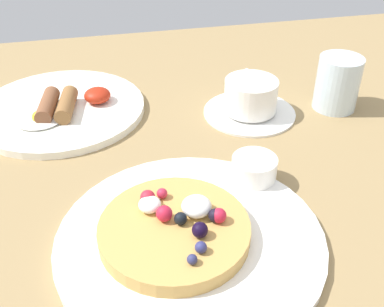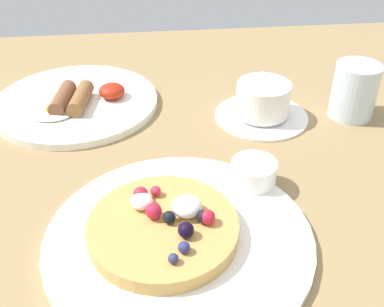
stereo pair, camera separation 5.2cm
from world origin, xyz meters
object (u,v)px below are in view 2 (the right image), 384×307
coffee_saucer (261,115)px  water_glass (354,91)px  breakfast_plate (76,102)px  syrup_ramekin (254,172)px  coffee_cup (263,98)px  pancake_plate (179,238)px

coffee_saucer → water_glass: size_ratio=1.70×
breakfast_plate → coffee_saucer: breakfast_plate is taller
syrup_ramekin → coffee_saucer: (5.20, 17.13, -2.14)cm
coffee_cup → water_glass: size_ratio=1.29×
breakfast_plate → water_glass: 44.26cm
coffee_saucer → water_glass: 14.63cm
coffee_cup → water_glass: water_glass is taller
breakfast_plate → coffee_saucer: (29.33, -6.97, -0.21)cm
breakfast_plate → coffee_saucer: size_ratio=1.82×
coffee_saucer → coffee_cup: bearing=79.1°
water_glass → coffee_saucer: bearing=176.5°
pancake_plate → syrup_ramekin: size_ratio=5.15×
syrup_ramekin → breakfast_plate: syrup_ramekin is taller
breakfast_plate → coffee_cup: (29.36, -6.83, 2.78)cm
coffee_saucer → coffee_cup: 2.99cm
coffee_cup → coffee_saucer: bearing=-100.9°
syrup_ramekin → water_glass: 25.28cm
syrup_ramekin → coffee_saucer: size_ratio=0.39×
water_glass → syrup_ramekin: bearing=-139.8°
breakfast_plate → coffee_saucer: bearing=-13.4°
pancake_plate → coffee_cup: size_ratio=2.66×
breakfast_plate → water_glass: water_glass is taller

